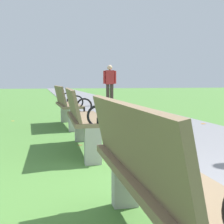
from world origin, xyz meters
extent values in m
cube|color=slate|center=(1.42, 18.00, 0.01)|extent=(2.84, 44.00, 0.02)
cube|color=#7A664C|center=(-0.45, -0.13, 0.47)|extent=(0.46, 1.61, 0.05)
cube|color=#7A664C|center=(-0.64, -0.13, 0.70)|extent=(0.14, 1.60, 0.40)
cube|color=#A8A59E|center=(-0.44, 0.61, 0.23)|extent=(0.20, 0.12, 0.45)
torus|color=black|center=(-0.38, 0.63, 0.59)|extent=(0.27, 0.03, 0.27)
cylinder|color=black|center=(-0.38, 0.63, 0.51)|extent=(0.03, 0.03, 0.12)
cube|color=#7A664C|center=(-0.45, 2.67, 0.47)|extent=(0.50, 1.61, 0.05)
cube|color=#7A664C|center=(-0.64, 2.68, 0.70)|extent=(0.18, 1.60, 0.40)
cube|color=#A8A59E|center=(-0.48, 1.93, 0.23)|extent=(0.20, 0.13, 0.45)
cube|color=#A8A59E|center=(-0.42, 3.41, 0.23)|extent=(0.20, 0.13, 0.45)
torus|color=black|center=(-0.42, 1.91, 0.59)|extent=(0.27, 0.04, 0.27)
cylinder|color=black|center=(-0.42, 1.91, 0.51)|extent=(0.03, 0.03, 0.12)
torus|color=black|center=(-0.36, 3.43, 0.59)|extent=(0.27, 0.04, 0.27)
cylinder|color=black|center=(-0.36, 3.43, 0.51)|extent=(0.03, 0.03, 0.12)
cube|color=#7A664C|center=(-0.45, 5.21, 0.47)|extent=(0.49, 1.61, 0.05)
cube|color=#7A664C|center=(-0.64, 5.20, 0.70)|extent=(0.18, 1.60, 0.40)
cube|color=#A8A59E|center=(-0.42, 4.47, 0.23)|extent=(0.20, 0.13, 0.45)
cube|color=#A8A59E|center=(-0.48, 5.95, 0.23)|extent=(0.20, 0.13, 0.45)
torus|color=black|center=(-0.36, 4.45, 0.59)|extent=(0.27, 0.04, 0.27)
cylinder|color=black|center=(-0.36, 4.45, 0.51)|extent=(0.03, 0.03, 0.12)
torus|color=black|center=(-0.42, 5.97, 0.59)|extent=(0.27, 0.04, 0.27)
cylinder|color=black|center=(-0.42, 5.97, 0.51)|extent=(0.03, 0.03, 0.12)
cylinder|color=#3D3328|center=(1.64, 10.66, 0.45)|extent=(0.14, 0.14, 0.85)
cylinder|color=#3D3328|center=(1.80, 10.64, 0.45)|extent=(0.14, 0.14, 0.85)
cube|color=#B22D2D|center=(1.72, 10.65, 1.15)|extent=(0.37, 0.26, 0.56)
sphere|color=beige|center=(1.72, 10.65, 1.54)|extent=(0.20, 0.20, 0.20)
cylinder|color=#B22D2D|center=(1.50, 10.68, 1.15)|extent=(0.09, 0.09, 0.52)
cylinder|color=#B22D2D|center=(1.94, 10.62, 1.15)|extent=(0.09, 0.09, 0.52)
cylinder|color=brown|center=(1.34, 5.98, 0.02)|extent=(0.10, 0.10, 0.00)
cylinder|color=gold|center=(0.75, 3.29, 0.02)|extent=(0.15, 0.15, 0.00)
cylinder|color=#AD6B23|center=(2.59, 4.74, 0.02)|extent=(0.14, 0.14, 0.00)
cylinder|color=brown|center=(-0.48, 3.09, 0.00)|extent=(0.12, 0.12, 0.00)
cylinder|color=#BC842D|center=(-1.74, 6.44, 0.00)|extent=(0.12, 0.12, 0.00)
cylinder|color=gold|center=(-0.25, 7.15, 0.00)|extent=(0.08, 0.08, 0.00)
camera|label=1|loc=(-1.11, -1.76, 1.01)|focal=50.37mm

